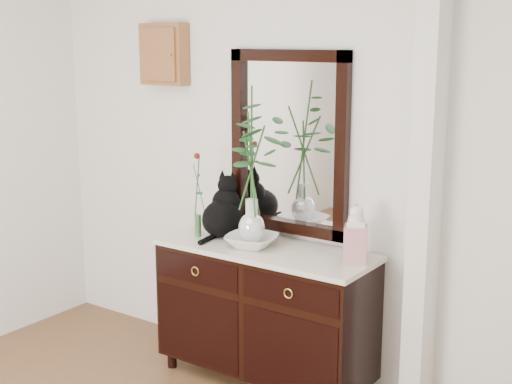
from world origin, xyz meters
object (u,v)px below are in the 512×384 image
Objects in this scene: sideboard at (266,307)px; ginger_jar at (356,234)px; lotus_bowl at (252,241)px; cat at (222,206)px.

sideboard is 0.79m from ginger_jar.
sideboard is 4.46× the size of lotus_bowl.
cat is (-0.36, 0.05, 0.57)m from sideboard.
lotus_bowl is at bearing -27.69° from cat.
cat is 0.34m from lotus_bowl.
lotus_bowl is 0.66m from ginger_jar.
sideboard is 0.67m from cat.
cat is 1.27× the size of lotus_bowl.
cat reaches higher than ginger_jar.
sideboard is 0.42m from lotus_bowl.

